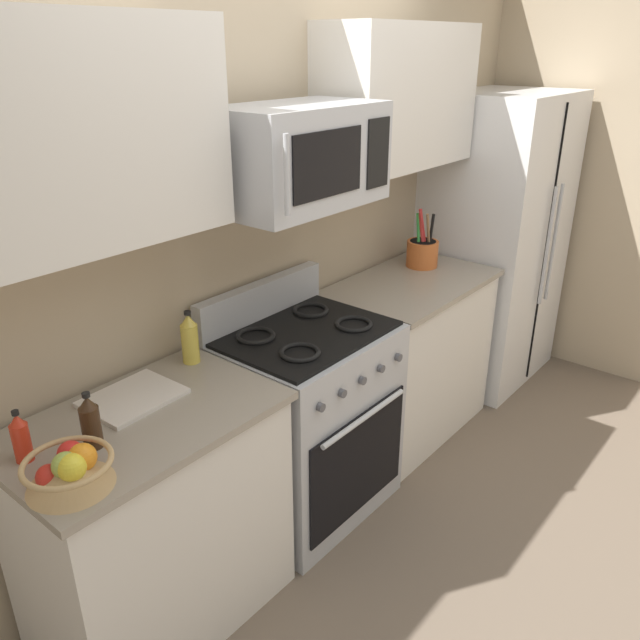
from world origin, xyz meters
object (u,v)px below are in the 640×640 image
Objects in this scene: bottle_soy at (91,422)px; bottle_hot_sauce at (21,438)px; apple_loose at (49,477)px; cutting_board at (133,398)px; utensil_crock at (422,252)px; bottle_oil at (190,339)px; microwave at (299,156)px; refrigerator at (494,242)px; range_oven at (306,419)px; fruit_basket at (70,469)px.

bottle_soy reaches higher than bottle_hot_sauce.
apple_loose reaches higher than cutting_board.
utensil_crock reaches higher than bottle_oil.
microwave is 0.84m from bottle_oil.
microwave is 3.24× the size of bottle_oil.
cutting_board is 1.83× the size of bottle_hot_sauce.
cutting_board is at bearing -168.44° from bottle_oil.
refrigerator is 5.66× the size of cutting_board.
refrigerator is 3.07m from bottle_hot_sauce.
range_oven is 1.18m from bottle_soy.
range_oven reaches higher than bottle_hot_sauce.
bottle_oil is (0.77, 0.30, 0.06)m from apple_loose.
utensil_crock is 2.19m from bottle_soy.
bottle_hot_sauce is at bearing 150.57° from bottle_soy.
bottle_hot_sauce reaches higher than apple_loose.
range_oven is at bearing 179.46° from refrigerator.
cutting_board is (0.40, 0.27, -0.05)m from fruit_basket.
refrigerator is 3.05m from fruit_basket.
bottle_hot_sauce is at bearing 83.93° from apple_loose.
bottle_oil is at bearing 24.83° from fruit_basket.
cutting_board is (-0.81, 0.09, -0.76)m from microwave.
refrigerator is 2.65m from cutting_board.
bottle_oil is (-2.32, 0.20, 0.10)m from refrigerator.
range_oven reaches higher than cutting_board.
utensil_crock is at bearing 4.68° from range_oven.
range_oven is at bearing -20.96° from bottle_oil.
microwave is 4.05× the size of bottle_hot_sauce.
fruit_basket is (-1.21, -0.18, -0.71)m from microwave.
utensil_crock reaches higher than fruit_basket.
microwave is at bearing -18.24° from bottle_oil.
bottle_soy is 0.88× the size of bottle_oil.
microwave reaches higher than bottle_oil.
bottle_oil is (0.72, 0.33, 0.05)m from fruit_basket.
range_oven is 6.20× the size of bottle_hot_sauce.
utensil_crock is 2.35m from fruit_basket.
utensil_crock is 4.49× the size of apple_loose.
fruit_basket is 0.22m from bottle_hot_sauce.
microwave is 9.57× the size of apple_loose.
apple_loose is 0.22m from bottle_soy.
microwave is (-1.83, 0.04, 0.76)m from refrigerator.
utensil_crock is 2.36m from bottle_hot_sauce.
bottle_soy is at bearing -176.86° from utensil_crock.
range_oven is 4.21× the size of fruit_basket.
microwave is 2.74× the size of fruit_basket.
bottle_soy is (-1.06, -0.05, -0.68)m from microwave.
utensil_crock is 1.94m from cutting_board.
cutting_board is 0.43m from bottle_hot_sauce.
refrigerator is at bearing 1.76° from apple_loose.
utensil_crock is 1.72× the size of bottle_soy.
fruit_basket is 0.48m from cutting_board.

